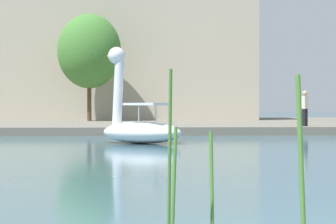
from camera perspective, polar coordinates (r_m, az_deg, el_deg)
shore_bank_far at (r=38.07m, az=0.59°, el=-1.18°), size 128.68×26.27×0.37m
swan_boat at (r=19.48m, az=-3.00°, el=-1.20°), size 3.34×2.87×3.38m
tree_sapling_by_fence at (r=38.32m, az=-7.96°, el=6.10°), size 4.78×4.33×7.18m
person_on_path at (r=27.31m, az=13.66°, el=0.51°), size 0.29×0.29×1.68m
apartment_block at (r=45.48m, az=-6.55°, el=5.21°), size 24.32×11.47×9.37m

